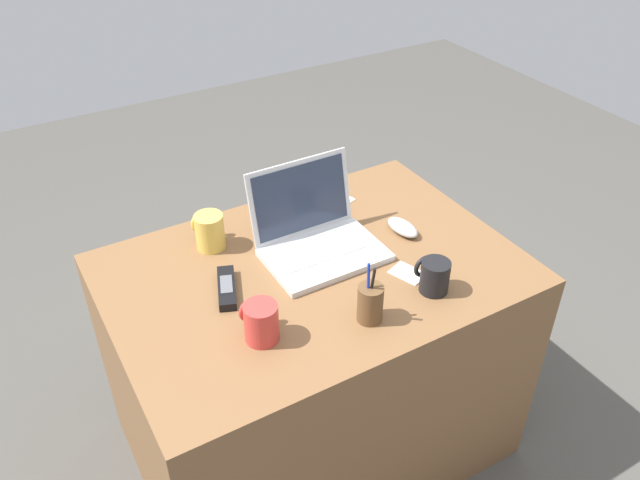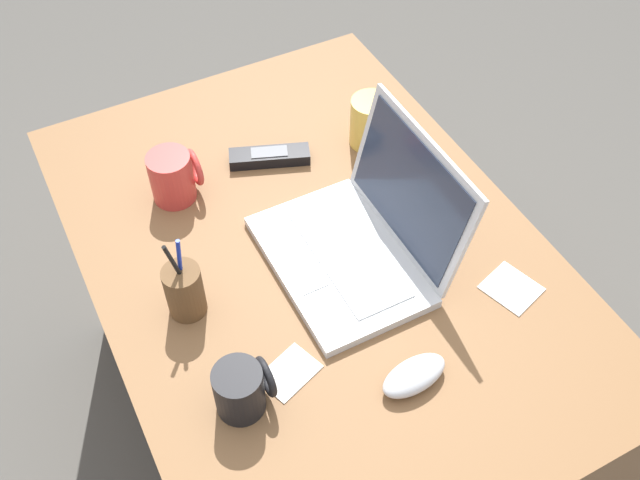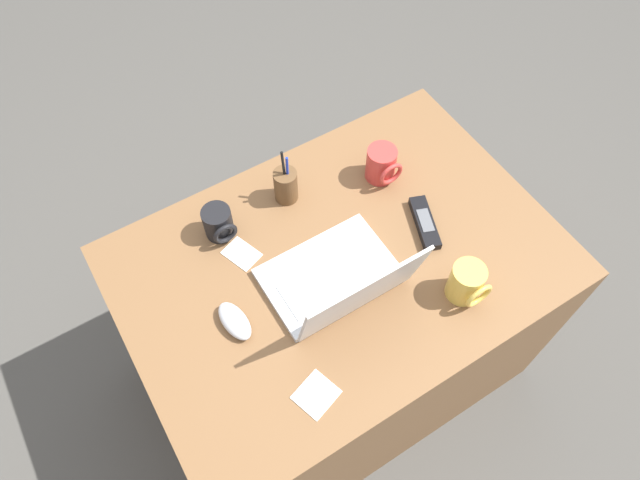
% 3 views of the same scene
% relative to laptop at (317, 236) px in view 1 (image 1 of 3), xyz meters
% --- Properties ---
extents(ground_plane, '(6.00, 6.00, 0.00)m').
position_rel_laptop_xyz_m(ground_plane, '(-0.05, -0.07, -0.77)').
color(ground_plane, '#4C4944').
extents(desk, '(1.11, 0.77, 0.72)m').
position_rel_laptop_xyz_m(desk, '(-0.05, -0.07, -0.41)').
color(desk, brown).
rests_on(desk, ground).
extents(laptop, '(0.32, 0.27, 0.23)m').
position_rel_laptop_xyz_m(laptop, '(0.00, 0.00, 0.00)').
color(laptop, silver).
rests_on(laptop, desk).
extents(computer_mouse, '(0.07, 0.12, 0.04)m').
position_rel_laptop_xyz_m(computer_mouse, '(0.26, -0.05, -0.03)').
color(computer_mouse, silver).
rests_on(computer_mouse, desk).
extents(coffee_mug_white, '(0.08, 0.09, 0.10)m').
position_rel_laptop_xyz_m(coffee_mug_white, '(-0.29, -0.24, 0.00)').
color(coffee_mug_white, '#C63833').
rests_on(coffee_mug_white, desk).
extents(coffee_mug_tall, '(0.08, 0.09, 0.09)m').
position_rel_laptop_xyz_m(coffee_mug_tall, '(0.17, -0.30, -0.00)').
color(coffee_mug_tall, black).
rests_on(coffee_mug_tall, desk).
extents(coffee_mug_spare, '(0.08, 0.09, 0.11)m').
position_rel_laptop_xyz_m(coffee_mug_spare, '(-0.25, 0.17, 0.01)').
color(coffee_mug_spare, '#E0BC4C').
rests_on(coffee_mug_spare, desk).
extents(cordless_phone, '(0.10, 0.16, 0.03)m').
position_rel_laptop_xyz_m(cordless_phone, '(-0.29, -0.04, -0.04)').
color(cordless_phone, black).
rests_on(cordless_phone, desk).
extents(pen_holder, '(0.06, 0.06, 0.17)m').
position_rel_laptop_xyz_m(pen_holder, '(-0.03, -0.32, 0.00)').
color(pen_holder, brown).
rests_on(pen_holder, desk).
extents(paper_note_near_laptop, '(0.11, 0.10, 0.00)m').
position_rel_laptop_xyz_m(paper_note_near_laptop, '(0.19, 0.19, -0.05)').
color(paper_note_near_laptop, white).
rests_on(paper_note_near_laptop, desk).
extents(paper_note_left, '(0.09, 0.11, 0.00)m').
position_rel_laptop_xyz_m(paper_note_left, '(0.16, -0.22, -0.05)').
color(paper_note_left, white).
rests_on(paper_note_left, desk).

